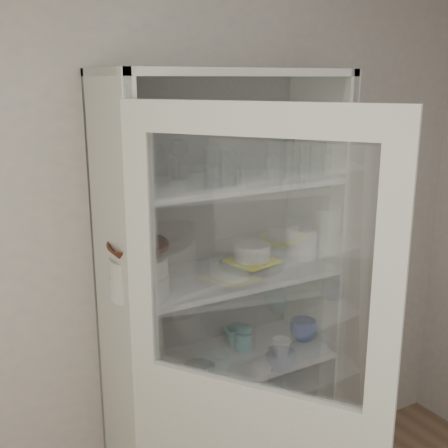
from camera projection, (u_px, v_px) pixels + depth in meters
wall_back at (159, 257)px, 2.47m from camera, size 3.60×0.02×2.60m
pantry_cabinet at (217, 335)px, 2.53m from camera, size 1.00×0.45×2.10m
cupboard_door at (251, 445)px, 1.88m from camera, size 0.55×0.76×2.00m
tumbler_0 at (140, 177)px, 1.98m from camera, size 0.08×0.08×0.13m
tumbler_1 at (213, 169)px, 2.11m from camera, size 0.08×0.08×0.15m
tumbler_2 at (233, 168)px, 2.17m from camera, size 0.09×0.09×0.13m
tumbler_3 at (228, 168)px, 2.12m from camera, size 0.09×0.09×0.15m
tumbler_4 at (275, 162)px, 2.25m from camera, size 0.09×0.09×0.15m
tumbler_5 at (292, 162)px, 2.30m from camera, size 0.09×0.09×0.14m
tumbler_6 at (317, 159)px, 2.37m from camera, size 0.08×0.08×0.14m
tumbler_7 at (130, 173)px, 2.06m from camera, size 0.08×0.08×0.13m
tumbler_8 at (137, 170)px, 2.07m from camera, size 0.10×0.10×0.15m
tumbler_9 at (219, 164)px, 2.25m from camera, size 0.08×0.08×0.14m
goblet_0 at (119, 161)px, 2.15m from camera, size 0.08×0.08×0.19m
goblet_1 at (179, 156)px, 2.30m from camera, size 0.08×0.08×0.18m
goblet_2 at (214, 159)px, 2.34m from camera, size 0.07×0.07×0.15m
goblet_3 at (286, 150)px, 2.54m from camera, size 0.08×0.08×0.18m
plate_stack_front at (140, 285)px, 2.13m from camera, size 0.23×0.23×0.08m
plate_stack_back at (132, 268)px, 2.32m from camera, size 0.22×0.22×0.08m
cream_bowl at (139, 266)px, 2.11m from camera, size 0.26×0.26×0.07m
terracotta_bowl at (138, 250)px, 2.09m from camera, size 0.29×0.29×0.06m
glass_platter at (252, 264)px, 2.47m from camera, size 0.35×0.35×0.02m
yellow_trivet at (252, 261)px, 2.47m from camera, size 0.22×0.22×0.01m
white_ramekin at (252, 252)px, 2.46m from camera, size 0.19×0.19×0.07m
grey_bowl_stack at (302, 243)px, 2.57m from camera, size 0.14×0.14×0.14m
mug_blue at (303, 330)px, 2.65m from camera, size 0.16×0.16×0.10m
mug_teal at (235, 337)px, 2.59m from camera, size 0.13×0.13×0.09m
mug_white at (281, 348)px, 2.49m from camera, size 0.11×0.11×0.08m
teal_jar at (243, 340)px, 2.55m from camera, size 0.08×0.08×0.10m
measuring_cups at (198, 369)px, 2.35m from camera, size 0.11×0.11×0.04m
white_canister at (146, 358)px, 2.34m from camera, size 0.13×0.13×0.14m
cream_dish at (180, 443)px, 2.49m from camera, size 0.27×0.27×0.07m
tin_box at (284, 411)px, 2.74m from camera, size 0.20×0.15×0.05m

